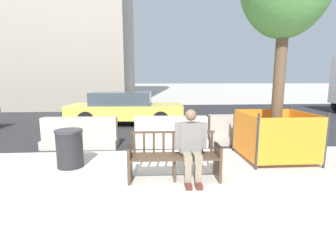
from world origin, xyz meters
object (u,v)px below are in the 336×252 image
object	(u,v)px
seated_person	(191,144)
jersey_barrier_centre	(171,134)
street_bench	(174,159)
jersey_barrier_left	(80,135)
car_taxi_near	(125,108)
jersey_barrier_right	(243,132)
trash_bin	(70,148)
construction_fence	(275,134)

from	to	relation	value
seated_person	jersey_barrier_centre	bearing A→B (deg)	93.38
street_bench	seated_person	bearing A→B (deg)	-11.88
street_bench	jersey_barrier_centre	xyz separation A→B (m)	(0.16, 2.46, -0.06)
jersey_barrier_left	car_taxi_near	bearing A→B (deg)	76.21
street_bench	jersey_barrier_right	size ratio (longest dim) A/B	0.85
street_bench	trash_bin	distance (m)	2.31
car_taxi_near	trash_bin	size ratio (longest dim) A/B	5.80
jersey_barrier_left	construction_fence	world-z (taller)	construction_fence
car_taxi_near	seated_person	bearing A→B (deg)	-74.55
jersey_barrier_left	trash_bin	world-z (taller)	jersey_barrier_left
seated_person	jersey_barrier_right	bearing A→B (deg)	53.71
seated_person	car_taxi_near	distance (m)	6.48
seated_person	jersey_barrier_left	xyz separation A→B (m)	(-2.63, 2.54, -0.35)
jersey_barrier_left	trash_bin	distance (m)	1.63
seated_person	construction_fence	bearing A→B (deg)	28.10
seated_person	construction_fence	distance (m)	2.47
jersey_barrier_centre	construction_fence	size ratio (longest dim) A/B	1.33
seated_person	car_taxi_near	world-z (taller)	car_taxi_near
seated_person	jersey_barrier_left	distance (m)	3.67
jersey_barrier_left	street_bench	bearing A→B (deg)	-46.74
street_bench	trash_bin	bearing A→B (deg)	158.24
seated_person	car_taxi_near	bearing A→B (deg)	105.45
construction_fence	trash_bin	size ratio (longest dim) A/B	1.88
jersey_barrier_right	construction_fence	distance (m)	1.55
construction_fence	trash_bin	world-z (taller)	construction_fence
jersey_barrier_centre	jersey_barrier_left	size ratio (longest dim) A/B	1.00
jersey_barrier_left	seated_person	bearing A→B (deg)	-43.95
street_bench	jersey_barrier_right	world-z (taller)	street_bench
jersey_barrier_left	jersey_barrier_right	distance (m)	4.60
seated_person	trash_bin	xyz separation A→B (m)	(-2.45, 0.92, -0.28)
seated_person	jersey_barrier_right	distance (m)	3.34
construction_fence	jersey_barrier_right	bearing A→B (deg)	97.97
seated_person	jersey_barrier_centre	distance (m)	2.55
car_taxi_near	jersey_barrier_right	bearing A→B (deg)	-44.02
car_taxi_near	trash_bin	bearing A→B (deg)	-97.79
jersey_barrier_centre	jersey_barrier_right	distance (m)	2.12
seated_person	street_bench	bearing A→B (deg)	168.12
jersey_barrier_centre	construction_fence	distance (m)	2.71
street_bench	jersey_barrier_right	bearing A→B (deg)	48.99
jersey_barrier_left	jersey_barrier_right	size ratio (longest dim) A/B	1.01
trash_bin	jersey_barrier_centre	bearing A→B (deg)	34.84
car_taxi_near	trash_bin	xyz separation A→B (m)	(-0.73, -5.32, -0.27)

